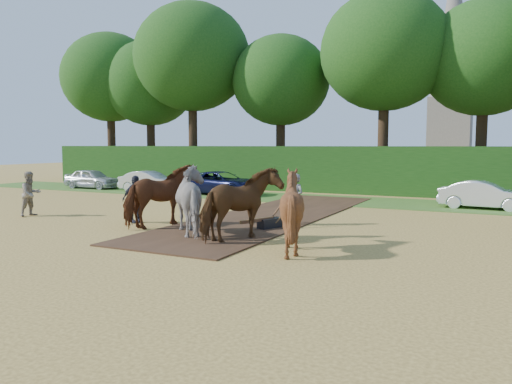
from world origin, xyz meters
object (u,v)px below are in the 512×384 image
object	(u,v)px
spectator_near	(31,194)
spectator_far	(135,199)
plough_team	(221,202)
church	(452,59)
parked_cars	(305,187)

from	to	relation	value
spectator_near	spectator_far	size ratio (longest dim) A/B	1.03
spectator_far	plough_team	xyz separation A→B (m)	(4.64, -1.18, 0.24)
spectator_near	plough_team	xyz separation A→B (m)	(9.93, -0.63, 0.21)
plough_team	church	distance (m)	54.92
spectator_near	plough_team	world-z (taller)	plough_team
spectator_near	church	world-z (taller)	church
church	spectator_far	bearing A→B (deg)	-97.16
spectator_near	church	distance (m)	55.60
plough_team	church	xyz separation A→B (m)	(1.93, 53.43, 12.55)
spectator_near	parked_cars	xyz separation A→B (m)	(8.15, 11.73, -0.26)
spectator_far	plough_team	bearing A→B (deg)	-85.48
spectator_far	church	xyz separation A→B (m)	(6.56, 52.25, 12.79)
parked_cars	plough_team	bearing A→B (deg)	-81.80
church	parked_cars	bearing A→B (deg)	-95.16
parked_cars	spectator_far	bearing A→B (deg)	-104.32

